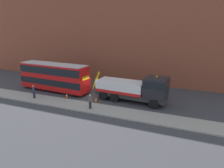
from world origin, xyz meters
TOP-DOWN VIEW (x-y plane):
  - ground_plane at (0.00, 0.00)m, footprint 120.00×120.00m
  - near_kerb at (0.00, -4.20)m, footprint 60.00×2.80m
  - building_facade at (0.00, 8.66)m, footprint 60.00×1.50m
  - recovery_tow_truck at (5.83, -0.19)m, footprint 10.21×3.22m
  - double_decker_bus at (-6.34, -0.16)m, footprint 11.16×3.26m
  - pedestrian_onlooker at (-6.47, -4.24)m, footprint 0.43×0.48m
  - pedestrian_bystander at (1.98, -4.58)m, footprint 0.47×0.40m
  - traffic_cone_near_bus at (-2.78, -2.30)m, footprint 0.36×0.36m
  - traffic_cone_midway at (1.53, -2.24)m, footprint 0.36×0.36m

SIDE VIEW (x-z plane):
  - ground_plane at x=0.00m, z-range 0.00..0.00m
  - near_kerb at x=0.00m, z-range 0.00..0.15m
  - traffic_cone_near_bus at x=-2.78m, z-range -0.02..0.70m
  - traffic_cone_midway at x=1.53m, z-range -0.02..0.70m
  - pedestrian_onlooker at x=-6.47m, z-range 0.13..1.84m
  - pedestrian_bystander at x=1.98m, z-range 0.13..1.84m
  - recovery_tow_truck at x=5.83m, z-range -0.08..3.59m
  - double_decker_bus at x=-6.34m, z-range 0.20..4.26m
  - building_facade at x=0.00m, z-range 0.07..16.07m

